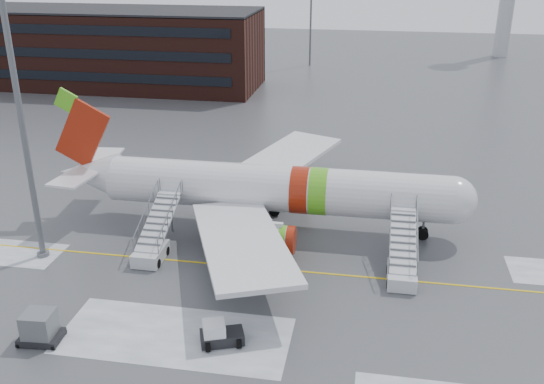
% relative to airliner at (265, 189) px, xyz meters
% --- Properties ---
extents(ground, '(260.00, 260.00, 0.00)m').
position_rel_airliner_xyz_m(ground, '(3.42, -6.03, -3.42)').
color(ground, '#494C4F').
rests_on(ground, ground).
extents(airliner, '(35.03, 32.97, 11.18)m').
position_rel_airliner_xyz_m(airliner, '(0.00, 0.00, 0.00)').
color(airliner, silver).
rests_on(airliner, ground).
extents(airstair_fwd, '(2.05, 7.70, 3.48)m').
position_rel_airliner_xyz_m(airstair_fwd, '(11.12, -6.54, -2.35)').
color(airstair_fwd, silver).
rests_on(airstair_fwd, ground).
extents(airstair_aft, '(2.05, 7.70, 3.48)m').
position_rel_airliner_xyz_m(airstair_aft, '(-7.38, -6.54, -2.35)').
color(airstair_aft, '#B9BCC1').
rests_on(airstair_aft, ground).
extents(pushback_tug, '(2.89, 2.54, 1.47)m').
position_rel_airliner_xyz_m(pushback_tug, '(0.26, -16.30, -2.77)').
color(pushback_tug, black).
rests_on(pushback_tug, ground).
extents(uld_container, '(2.53, 1.92, 1.97)m').
position_rel_airliner_xyz_m(uld_container, '(-10.32, -17.92, -2.50)').
color(uld_container, black).
rests_on(uld_container, ground).
extents(light_mast_near, '(1.20, 1.20, 27.27)m').
position_rel_airliner_xyz_m(light_mast_near, '(-15.74, -8.03, 10.62)').
color(light_mast_near, '#595B60').
rests_on(light_mast_near, ground).
extents(terminal_building, '(62.00, 16.11, 12.30)m').
position_rel_airliner_xyz_m(terminal_building, '(-41.58, 48.95, 2.78)').
color(terminal_building, '#3F1E16').
rests_on(terminal_building, ground).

